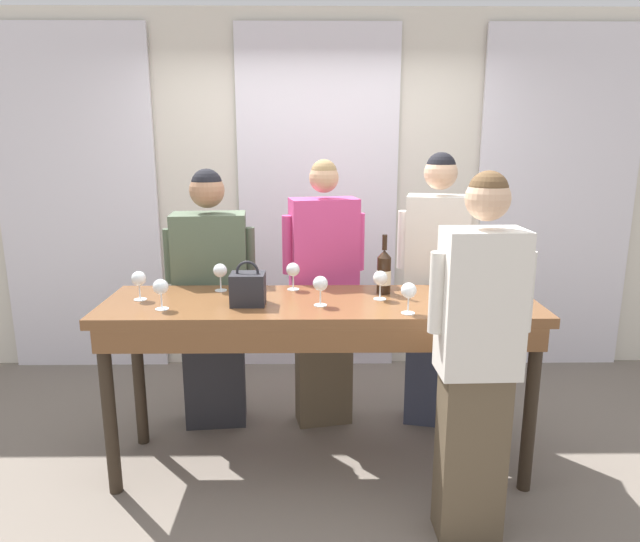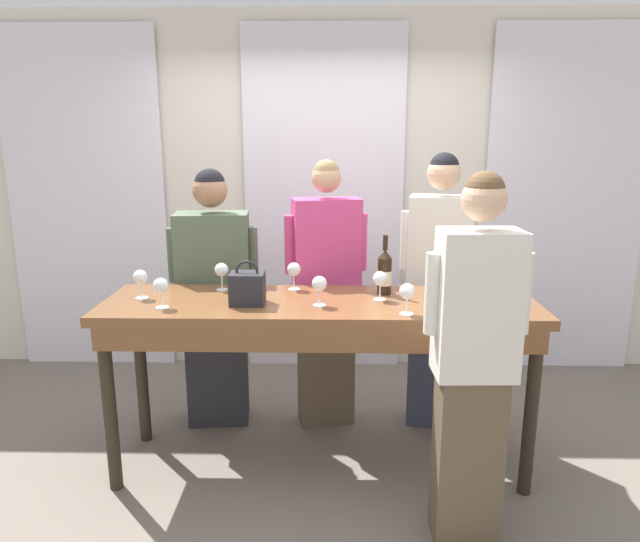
{
  "view_description": "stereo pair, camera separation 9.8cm",
  "coord_description": "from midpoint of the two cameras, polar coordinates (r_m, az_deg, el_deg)",
  "views": [
    {
      "loc": [
        -0.03,
        -2.98,
        1.87
      ],
      "look_at": [
        0.0,
        0.07,
        1.14
      ],
      "focal_mm": 32.0,
      "sensor_mm": 36.0,
      "label": 1
    },
    {
      "loc": [
        0.06,
        -2.98,
        1.87
      ],
      "look_at": [
        0.0,
        0.07,
        1.14
      ],
      "focal_mm": 32.0,
      "sensor_mm": 36.0,
      "label": 2
    }
  ],
  "objects": [
    {
      "name": "host_pouring",
      "position": [
        2.66,
        16.13,
        -8.55
      ],
      "size": [
        0.46,
        0.24,
        1.73
      ],
      "color": "brown",
      "rests_on": "ground_plane"
    },
    {
      "name": "tasting_bar",
      "position": [
        3.12,
        0.87,
        -5.14
      ],
      "size": [
        2.36,
        0.66,
        0.99
      ],
      "color": "brown",
      "rests_on": "ground_plane"
    },
    {
      "name": "wine_glass_front_left",
      "position": [
        3.33,
        -9.0,
        0.02
      ],
      "size": [
        0.08,
        0.08,
        0.16
      ],
      "color": "white",
      "rests_on": "tasting_bar"
    },
    {
      "name": "wine_bottle",
      "position": [
        3.24,
        7.34,
        -0.17
      ],
      "size": [
        0.08,
        0.08,
        0.34
      ],
      "color": "black",
      "rests_on": "tasting_bar"
    },
    {
      "name": "curtain_panel_left",
      "position": [
        4.91,
        -21.72,
        6.3
      ],
      "size": [
        1.24,
        0.03,
        2.69
      ],
      "color": "white",
      "rests_on": "ground_plane"
    },
    {
      "name": "wine_glass_center_mid",
      "position": [
        3.26,
        -16.71,
        -0.69
      ],
      "size": [
        0.08,
        0.08,
        0.16
      ],
      "color": "white",
      "rests_on": "tasting_bar"
    },
    {
      "name": "guest_pink_top",
      "position": [
        3.64,
        1.38,
        -2.29
      ],
      "size": [
        0.53,
        0.29,
        1.73
      ],
      "color": "brown",
      "rests_on": "ground_plane"
    },
    {
      "name": "ground_plane",
      "position": [
        3.52,
        0.82,
        -18.68
      ],
      "size": [
        18.0,
        18.0,
        0.0
      ],
      "primitive_type": "plane",
      "color": "#70665B"
    },
    {
      "name": "wine_glass_center_right",
      "position": [
        3.3,
        -1.78,
        0.06
      ],
      "size": [
        0.08,
        0.08,
        0.16
      ],
      "color": "white",
      "rests_on": "tasting_bar"
    },
    {
      "name": "wall_back",
      "position": [
        4.58,
        1.01,
        7.51
      ],
      "size": [
        12.0,
        0.06,
        2.8
      ],
      "color": "silver",
      "rests_on": "ground_plane"
    },
    {
      "name": "guest_olive_jacket",
      "position": [
        3.71,
        -9.73,
        -2.79
      ],
      "size": [
        0.57,
        0.32,
        1.67
      ],
      "color": "#28282D",
      "rests_on": "ground_plane"
    },
    {
      "name": "guest_cream_sweater",
      "position": [
        3.7,
        12.48,
        -1.87
      ],
      "size": [
        0.5,
        0.32,
        1.77
      ],
      "color": "#383D51",
      "rests_on": "ground_plane"
    },
    {
      "name": "wine_glass_front_right",
      "position": [
        3.05,
        -14.76,
        -1.5
      ],
      "size": [
        0.08,
        0.08,
        0.16
      ],
      "color": "white",
      "rests_on": "tasting_bar"
    },
    {
      "name": "wine_glass_back_left",
      "position": [
        3.19,
        19.09,
        -1.14
      ],
      "size": [
        0.08,
        0.08,
        0.16
      ],
      "color": "white",
      "rests_on": "tasting_bar"
    },
    {
      "name": "handbag",
      "position": [
        3.04,
        -6.36,
        -1.67
      ],
      "size": [
        0.18,
        0.15,
        0.24
      ],
      "color": "#232328",
      "rests_on": "tasting_bar"
    },
    {
      "name": "wine_glass_front_mid",
      "position": [
        3.11,
        6.94,
        -0.84
      ],
      "size": [
        0.08,
        0.08,
        0.16
      ],
      "color": "white",
      "rests_on": "tasting_bar"
    },
    {
      "name": "curtain_panel_right",
      "position": [
        4.9,
        23.77,
        6.11
      ],
      "size": [
        1.24,
        0.03,
        2.69
      ],
      "color": "white",
      "rests_on": "ground_plane"
    },
    {
      "name": "wine_glass_back_mid",
      "position": [
        2.88,
        9.67,
        -2.11
      ],
      "size": [
        0.08,
        0.08,
        0.16
      ],
      "color": "white",
      "rests_on": "tasting_bar"
    },
    {
      "name": "wine_glass_center_left",
      "position": [
        2.99,
        0.91,
        -1.37
      ],
      "size": [
        0.08,
        0.08,
        0.16
      ],
      "color": "white",
      "rests_on": "tasting_bar"
    },
    {
      "name": "curtain_panel_center",
      "position": [
        4.53,
        1.0,
        6.72
      ],
      "size": [
        1.24,
        0.03,
        2.69
      ],
      "color": "white",
      "rests_on": "ground_plane"
    }
  ]
}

